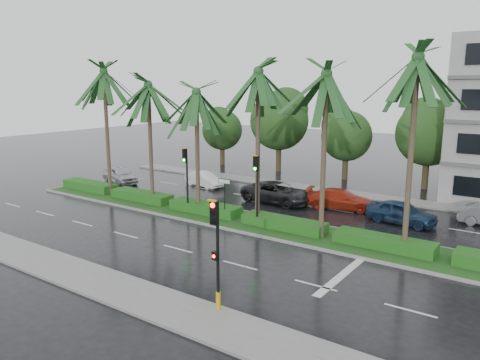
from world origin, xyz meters
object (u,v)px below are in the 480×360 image
Objects in this scene: signal_near at (216,250)px; car_silver at (120,175)px; car_red at (341,199)px; car_white at (204,179)px; car_darkgrey at (277,192)px; signal_median_left at (186,170)px; street_sign at (224,189)px; car_blue at (401,212)px.

car_silver is (-21.54, 13.99, -1.78)m from signal_near.
car_silver is 0.89× the size of car_red.
car_silver is at bearing 125.11° from car_white.
signal_median_left is at bearing 154.88° from car_darkgrey.
car_white is at bearing 121.52° from signal_median_left.
car_blue is (9.31, 5.89, -1.40)m from street_sign.
signal_near is 0.92× the size of car_red.
street_sign is at bearing -122.91° from car_white.
car_silver is at bearing 101.06° from car_blue.
street_sign is at bearing 129.12° from car_blue.
car_white is (-14.56, 17.13, -1.88)m from signal_near.
car_silver is 14.96m from car_darkgrey.
car_white is 16.93m from car_blue.
car_white is at bearing 76.92° from car_red.
car_white is at bearing -50.44° from car_silver.
car_red is at bearing 42.84° from signal_median_left.
car_silver is 23.92m from car_blue.
car_silver is 1.00× the size of car_blue.
signal_median_left reaches higher than signal_near.
signal_median_left reaches higher than car_darkgrey.
car_darkgrey is 4.63m from car_red.
signal_near is 13.93m from signal_median_left.
signal_near is 0.80× the size of car_darkgrey.
signal_median_left reaches higher than car_white.
signal_median_left is 1.15× the size of car_white.
signal_median_left is 7.41m from car_darkgrey.
car_darkgrey reaches higher than car_white.
signal_median_left is at bearing 123.06° from car_blue.
signal_near is at bearing 178.48° from car_blue.
car_darkgrey is at bearing 90.32° from car_red.
car_white is 7.95m from car_darkgrey.
signal_median_left is 0.80× the size of car_darkgrey.
signal_median_left reaches higher than car_blue.
signal_median_left reaches higher than street_sign.
signal_near is 1.02× the size of car_blue.
signal_near is 16.02m from car_blue.
car_darkgrey reaches higher than car_silver.
car_white is (6.98, 3.14, -0.10)m from car_silver.
car_blue is (23.85, 1.77, 0.00)m from car_silver.
car_red is at bearing 55.73° from street_sign.
car_darkgrey is (3.30, 6.24, -2.24)m from signal_median_left.
signal_near is at bearing -107.64° from car_silver.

